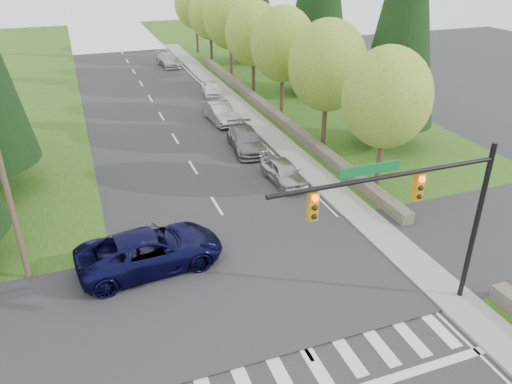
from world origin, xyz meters
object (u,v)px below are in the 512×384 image
suv_navy (151,250)px  parked_car_e (169,60)px  parked_car_a (284,172)px  parked_car_b (246,140)px  parked_car_d (212,88)px  parked_car_c (220,112)px

suv_navy → parked_car_e: bearing=-17.9°
parked_car_a → parked_car_b: bearing=92.1°
suv_navy → parked_car_e: size_ratio=1.31×
parked_car_a → parked_car_d: parked_car_a is taller
suv_navy → parked_car_a: bearing=-61.7°
suv_navy → parked_car_e: 39.67m
parked_car_d → parked_car_e: size_ratio=0.83×
parked_car_a → parked_car_c: bearing=89.8°
parked_car_b → parked_car_c: size_ratio=1.07×
suv_navy → parked_car_c: 19.91m
parked_car_e → parked_car_c: bearing=-93.5°
parked_car_c → parked_car_e: bearing=86.1°
parked_car_c → parked_car_e: (0.00, 20.75, -0.07)m
parked_car_a → parked_car_e: size_ratio=0.83×
suv_navy → parked_car_b: bearing=-41.7°
parked_car_a → parked_car_e: bearing=88.6°
parked_car_a → parked_car_d: 19.52m
parked_car_e → parked_car_a: bearing=-92.7°
parked_car_b → parked_car_c: parked_car_c is taller
suv_navy → parked_car_b: (8.52, 11.65, -0.16)m
parked_car_c → parked_car_a: bearing=-91.9°
parked_car_c → parked_car_e: size_ratio=0.96×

